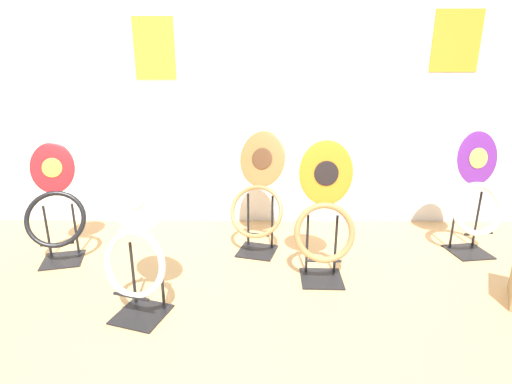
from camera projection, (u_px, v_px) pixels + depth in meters
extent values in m
cube|color=silver|center=(266.00, 77.00, 3.39)|extent=(8.00, 0.06, 2.60)
cube|color=yellow|center=(154.00, 48.00, 3.29)|extent=(0.34, 0.01, 0.49)
cube|color=orange|center=(457.00, 41.00, 3.26)|extent=(0.40, 0.01, 0.49)
cube|color=black|center=(257.00, 251.00, 3.13)|extent=(0.34, 0.34, 0.01)
cylinder|color=black|center=(248.00, 220.00, 3.17)|extent=(0.02, 0.02, 0.43)
cylinder|color=black|center=(272.00, 222.00, 3.12)|extent=(0.02, 0.02, 0.43)
cylinder|color=black|center=(254.00, 234.00, 3.00)|extent=(0.22, 0.08, 0.02)
torus|color=#9E7042|center=(256.00, 211.00, 3.00)|extent=(0.46, 0.34, 0.37)
ellipsoid|color=#936033|center=(262.00, 159.00, 3.05)|extent=(0.39, 0.26, 0.42)
ellipsoid|color=#4C2D19|center=(262.00, 159.00, 3.04)|extent=(0.17, 0.10, 0.16)
sphere|color=silver|center=(247.00, 186.00, 3.07)|extent=(0.02, 0.02, 0.02)
sphere|color=silver|center=(272.00, 188.00, 3.02)|extent=(0.02, 0.02, 0.02)
cube|color=black|center=(142.00, 314.00, 2.33)|extent=(0.35, 0.35, 0.01)
cylinder|color=black|center=(133.00, 273.00, 2.38)|extent=(0.02, 0.02, 0.40)
cylinder|color=black|center=(162.00, 278.00, 2.32)|extent=(0.02, 0.02, 0.40)
cylinder|color=black|center=(131.00, 297.00, 2.21)|extent=(0.22, 0.08, 0.02)
torus|color=silver|center=(134.00, 264.00, 2.21)|extent=(0.41, 0.25, 0.38)
ellipsoid|color=white|center=(135.00, 193.00, 2.15)|extent=(0.38, 0.18, 0.46)
ellipsoid|color=silver|center=(133.00, 193.00, 2.14)|extent=(0.17, 0.07, 0.17)
sphere|color=silver|center=(120.00, 231.00, 2.23)|extent=(0.02, 0.02, 0.02)
sphere|color=silver|center=(152.00, 235.00, 2.17)|extent=(0.02, 0.02, 0.02)
cube|color=black|center=(63.00, 260.00, 2.99)|extent=(0.34, 0.34, 0.01)
cylinder|color=black|center=(47.00, 231.00, 2.98)|extent=(0.02, 0.02, 0.40)
cylinder|color=black|center=(75.00, 229.00, 3.03)|extent=(0.02, 0.02, 0.40)
cylinder|color=black|center=(57.00, 244.00, 2.86)|extent=(0.22, 0.07, 0.02)
torus|color=black|center=(56.00, 219.00, 2.86)|extent=(0.46, 0.31, 0.39)
ellipsoid|color=#AD1E23|center=(53.00, 168.00, 2.89)|extent=(0.32, 0.20, 0.36)
ellipsoid|color=yellow|center=(52.00, 168.00, 2.87)|extent=(0.14, 0.08, 0.14)
sphere|color=silver|center=(42.00, 194.00, 2.87)|extent=(0.02, 0.02, 0.02)
sphere|color=silver|center=(67.00, 192.00, 2.91)|extent=(0.02, 0.02, 0.02)
cube|color=black|center=(468.00, 252.00, 3.11)|extent=(0.32, 0.32, 0.01)
cylinder|color=black|center=(454.00, 220.00, 3.12)|extent=(0.02, 0.02, 0.46)
cylinder|color=black|center=(477.00, 219.00, 3.14)|extent=(0.02, 0.02, 0.46)
cylinder|color=black|center=(479.00, 234.00, 2.98)|extent=(0.22, 0.05, 0.02)
torus|color=silver|center=(478.00, 209.00, 2.98)|extent=(0.43, 0.24, 0.40)
ellipsoid|color=#60237F|center=(477.00, 158.00, 2.96)|extent=(0.34, 0.13, 0.40)
ellipsoid|color=#E5CC4C|center=(479.00, 158.00, 2.95)|extent=(0.15, 0.05, 0.15)
sphere|color=silver|center=(465.00, 185.00, 2.98)|extent=(0.02, 0.02, 0.02)
sphere|color=silver|center=(487.00, 184.00, 3.00)|extent=(0.02, 0.02, 0.02)
cube|color=black|center=(321.00, 279.00, 2.72)|extent=(0.29, 0.29, 0.01)
cylinder|color=black|center=(307.00, 244.00, 2.75)|extent=(0.02, 0.02, 0.42)
cylinder|color=black|center=(336.00, 244.00, 2.74)|extent=(0.02, 0.02, 0.42)
cylinder|color=black|center=(324.00, 261.00, 2.60)|extent=(0.22, 0.02, 0.02)
torus|color=#9E7042|center=(324.00, 233.00, 2.60)|extent=(0.40, 0.17, 0.40)
ellipsoid|color=orange|center=(326.00, 173.00, 2.56)|extent=(0.35, 0.09, 0.42)
ellipsoid|color=black|center=(326.00, 173.00, 2.54)|extent=(0.16, 0.03, 0.16)
sphere|color=silver|center=(310.00, 205.00, 2.60)|extent=(0.02, 0.02, 0.02)
sphere|color=silver|center=(340.00, 205.00, 2.59)|extent=(0.02, 0.02, 0.02)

